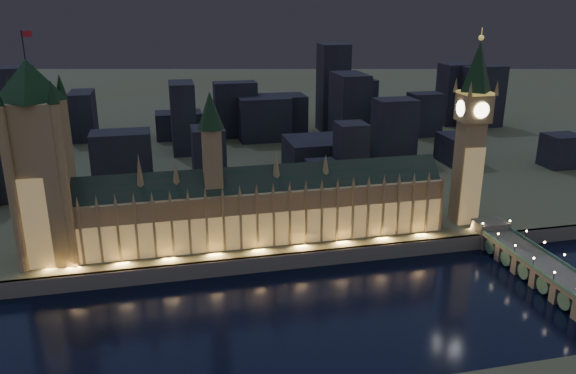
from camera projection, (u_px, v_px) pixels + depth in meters
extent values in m
plane|color=black|center=(305.00, 311.00, 240.94)|extent=(2000.00, 2000.00, 0.00)
cube|color=#4C4A2E|center=(204.00, 100.00, 720.04)|extent=(2000.00, 960.00, 8.00)
cube|color=#4B5550|center=(284.00, 262.00, 277.54)|extent=(2000.00, 2.50, 8.00)
cube|color=olive|center=(254.00, 214.00, 288.76)|extent=(200.05, 20.54, 28.00)
cube|color=tan|center=(257.00, 231.00, 280.89)|extent=(200.00, 0.50, 18.00)
cube|color=black|center=(253.00, 183.00, 283.33)|extent=(200.04, 16.81, 16.26)
cube|color=olive|center=(212.00, 161.00, 274.96)|extent=(9.00, 9.00, 32.00)
cone|color=black|center=(210.00, 110.00, 266.97)|extent=(13.00, 13.00, 18.00)
cube|color=olive|center=(43.00, 240.00, 257.86)|extent=(1.20, 1.20, 28.00)
cone|color=olive|center=(38.00, 205.00, 252.98)|extent=(2.00, 2.00, 6.00)
cube|color=olive|center=(62.00, 239.00, 259.62)|extent=(1.20, 1.20, 28.00)
cone|color=olive|center=(58.00, 204.00, 254.74)|extent=(2.00, 2.00, 6.00)
cube|color=olive|center=(81.00, 237.00, 261.37)|extent=(1.20, 1.20, 28.00)
cone|color=olive|center=(77.00, 202.00, 256.50)|extent=(2.00, 2.00, 6.00)
cube|color=olive|center=(100.00, 236.00, 263.13)|extent=(1.20, 1.20, 28.00)
cone|color=olive|center=(96.00, 201.00, 258.26)|extent=(2.00, 2.00, 6.00)
cube|color=olive|center=(118.00, 234.00, 264.89)|extent=(1.20, 1.20, 28.00)
cone|color=olive|center=(115.00, 200.00, 260.02)|extent=(2.00, 2.00, 6.00)
cube|color=olive|center=(137.00, 232.00, 266.65)|extent=(1.20, 1.20, 28.00)
cone|color=olive|center=(133.00, 198.00, 261.78)|extent=(2.00, 2.00, 6.00)
cube|color=olive|center=(154.00, 231.00, 268.41)|extent=(1.20, 1.20, 28.00)
cone|color=olive|center=(152.00, 197.00, 263.54)|extent=(2.00, 2.00, 6.00)
cube|color=olive|center=(172.00, 229.00, 270.17)|extent=(1.20, 1.20, 28.00)
cone|color=olive|center=(170.00, 196.00, 265.30)|extent=(2.00, 2.00, 6.00)
cube|color=olive|center=(190.00, 228.00, 271.93)|extent=(1.20, 1.20, 28.00)
cone|color=olive|center=(188.00, 194.00, 267.06)|extent=(2.00, 2.00, 6.00)
cube|color=olive|center=(207.00, 226.00, 273.69)|extent=(1.20, 1.20, 28.00)
cone|color=olive|center=(205.00, 193.00, 268.82)|extent=(2.00, 2.00, 6.00)
cube|color=olive|center=(224.00, 225.00, 275.45)|extent=(1.20, 1.20, 28.00)
cone|color=olive|center=(222.00, 192.00, 270.58)|extent=(2.00, 2.00, 6.00)
cube|color=olive|center=(241.00, 223.00, 277.21)|extent=(1.20, 1.20, 28.00)
cone|color=olive|center=(240.00, 191.00, 272.33)|extent=(2.00, 2.00, 6.00)
cube|color=olive|center=(257.00, 222.00, 278.97)|extent=(1.20, 1.20, 28.00)
cone|color=olive|center=(257.00, 189.00, 274.09)|extent=(2.00, 2.00, 6.00)
cube|color=olive|center=(274.00, 221.00, 280.73)|extent=(1.20, 1.20, 28.00)
cone|color=olive|center=(273.00, 188.00, 275.85)|extent=(2.00, 2.00, 6.00)
cube|color=olive|center=(290.00, 219.00, 282.49)|extent=(1.20, 1.20, 28.00)
cone|color=olive|center=(290.00, 187.00, 277.61)|extent=(2.00, 2.00, 6.00)
cube|color=olive|center=(306.00, 218.00, 284.25)|extent=(1.20, 1.20, 28.00)
cone|color=olive|center=(306.00, 186.00, 279.37)|extent=(2.00, 2.00, 6.00)
cube|color=olive|center=(322.00, 217.00, 286.01)|extent=(1.20, 1.20, 28.00)
cone|color=olive|center=(322.00, 185.00, 281.13)|extent=(2.00, 2.00, 6.00)
cube|color=olive|center=(337.00, 215.00, 287.77)|extent=(1.20, 1.20, 28.00)
cone|color=olive|center=(338.00, 183.00, 282.89)|extent=(2.00, 2.00, 6.00)
cube|color=olive|center=(353.00, 214.00, 289.53)|extent=(1.20, 1.20, 28.00)
cone|color=olive|center=(354.00, 182.00, 284.65)|extent=(2.00, 2.00, 6.00)
cube|color=olive|center=(368.00, 213.00, 291.29)|extent=(1.20, 1.20, 28.00)
cone|color=olive|center=(369.00, 181.00, 286.41)|extent=(2.00, 2.00, 6.00)
cube|color=olive|center=(383.00, 211.00, 293.05)|extent=(1.20, 1.20, 28.00)
cone|color=olive|center=(384.00, 180.00, 288.17)|extent=(2.00, 2.00, 6.00)
cube|color=olive|center=(398.00, 210.00, 294.80)|extent=(1.20, 1.20, 28.00)
cone|color=olive|center=(399.00, 179.00, 289.93)|extent=(2.00, 2.00, 6.00)
cube|color=olive|center=(413.00, 209.00, 296.56)|extent=(1.20, 1.20, 28.00)
cone|color=olive|center=(414.00, 178.00, 291.69)|extent=(2.00, 2.00, 6.00)
cube|color=olive|center=(427.00, 208.00, 298.32)|extent=(1.20, 1.20, 28.00)
cone|color=olive|center=(429.00, 177.00, 293.45)|extent=(2.00, 2.00, 6.00)
cube|color=olive|center=(441.00, 206.00, 300.08)|extent=(1.20, 1.20, 28.00)
cone|color=olive|center=(444.00, 176.00, 295.21)|extent=(2.00, 2.00, 6.00)
cone|color=olive|center=(139.00, 171.00, 268.53)|extent=(4.40, 4.40, 18.00)
cone|color=olive|center=(176.00, 173.00, 272.75)|extent=(4.40, 4.40, 14.00)
cone|color=olive|center=(276.00, 165.00, 282.99)|extent=(4.40, 4.40, 16.00)
cone|color=olive|center=(326.00, 165.00, 289.12)|extent=(4.40, 4.40, 12.00)
cube|color=olive|center=(43.00, 183.00, 260.18)|extent=(24.87, 24.87, 76.74)
cube|color=tan|center=(44.00, 224.00, 255.06)|extent=(22.00, 0.50, 44.00)
cone|color=black|center=(28.00, 80.00, 245.05)|extent=(31.68, 31.68, 18.00)
cylinder|color=black|center=(23.00, 45.00, 240.26)|extent=(0.50, 0.50, 12.00)
cube|color=#AF1925|center=(27.00, 34.00, 239.28)|extent=(4.00, 0.15, 2.50)
cylinder|color=olive|center=(12.00, 192.00, 247.69)|extent=(4.40, 4.40, 76.74)
cylinder|color=olive|center=(23.00, 177.00, 268.02)|extent=(4.40, 4.40, 76.74)
cone|color=black|center=(9.00, 86.00, 254.17)|extent=(5.20, 5.20, 10.00)
cylinder|color=olive|center=(65.00, 189.00, 252.34)|extent=(4.40, 4.40, 76.74)
cone|color=black|center=(52.00, 92.00, 238.49)|extent=(5.20, 5.20, 10.00)
cylinder|color=olive|center=(72.00, 174.00, 272.66)|extent=(4.40, 4.40, 76.74)
cone|color=black|center=(60.00, 85.00, 258.81)|extent=(5.20, 5.20, 10.00)
cube|color=olive|center=(467.00, 172.00, 309.33)|extent=(12.72, 12.72, 57.18)
cube|color=tan|center=(472.00, 187.00, 305.71)|extent=(12.00, 0.50, 44.00)
cube|color=olive|center=(474.00, 108.00, 297.86)|extent=(15.00, 15.00, 14.67)
cube|color=#F2C64C|center=(475.00, 93.00, 295.32)|extent=(15.75, 15.75, 1.20)
cone|color=black|center=(478.00, 66.00, 290.98)|extent=(18.00, 18.00, 26.00)
sphere|color=#F2C64C|center=(481.00, 38.00, 286.35)|extent=(2.80, 2.80, 2.80)
cylinder|color=#F2C64C|center=(482.00, 33.00, 285.55)|extent=(0.40, 0.40, 5.00)
cylinder|color=#FFF2BF|center=(482.00, 110.00, 290.70)|extent=(8.40, 0.50, 8.40)
cylinder|color=#FFF2BF|center=(466.00, 105.00, 305.02)|extent=(8.40, 0.50, 8.40)
cylinder|color=#FFF2BF|center=(461.00, 108.00, 296.22)|extent=(0.50, 8.40, 8.40)
cylinder|color=#FFF2BF|center=(487.00, 107.00, 299.49)|extent=(0.50, 8.40, 8.40)
cone|color=olive|center=(471.00, 89.00, 285.72)|extent=(2.60, 2.60, 8.00)
cone|color=olive|center=(456.00, 85.00, 299.58)|extent=(2.60, 2.60, 8.00)
cone|color=olive|center=(497.00, 88.00, 288.89)|extent=(2.60, 2.60, 8.00)
cone|color=olive|center=(481.00, 84.00, 302.75)|extent=(2.60, 2.60, 8.00)
cube|color=#4B5550|center=(558.00, 274.00, 252.99)|extent=(16.87, 100.00, 1.60)
cube|color=#315B49|center=(543.00, 273.00, 250.84)|extent=(0.80, 100.00, 1.60)
cube|color=#315B49|center=(574.00, 270.00, 254.24)|extent=(0.80, 100.00, 1.60)
cube|color=#4B5550|center=(490.00, 229.00, 304.04)|extent=(16.87, 12.00, 9.50)
cube|color=#4B5550|center=(567.00, 292.00, 248.04)|extent=(15.18, 4.00, 9.50)
cylinder|color=black|center=(554.00, 277.00, 243.67)|extent=(0.30, 0.30, 4.40)
sphere|color=#FFD88C|center=(555.00, 272.00, 242.94)|extent=(1.00, 1.00, 1.00)
cube|color=#4B5550|center=(546.00, 277.00, 261.23)|extent=(15.18, 4.00, 9.50)
cylinder|color=black|center=(533.00, 263.00, 256.87)|extent=(0.30, 0.30, 4.40)
sphere|color=#FFD88C|center=(534.00, 258.00, 256.13)|extent=(1.00, 1.00, 1.00)
cylinder|color=black|center=(564.00, 259.00, 260.26)|extent=(0.30, 0.30, 4.40)
sphere|color=#FFD88C|center=(565.00, 255.00, 259.53)|extent=(1.00, 1.00, 1.00)
cube|color=#4B5550|center=(527.00, 264.00, 274.43)|extent=(15.18, 4.00, 9.50)
cylinder|color=black|center=(515.00, 250.00, 270.07)|extent=(0.30, 0.30, 4.40)
sphere|color=#FFD88C|center=(515.00, 245.00, 269.33)|extent=(1.00, 1.00, 1.00)
cylinder|color=black|center=(544.00, 247.00, 273.46)|extent=(0.30, 0.30, 4.40)
sphere|color=#FFD88C|center=(545.00, 242.00, 272.72)|extent=(1.00, 1.00, 1.00)
cube|color=#4B5550|center=(510.00, 252.00, 287.63)|extent=(15.18, 4.00, 9.50)
cylinder|color=black|center=(498.00, 238.00, 283.26)|extent=(0.30, 0.30, 4.40)
sphere|color=#FFD88C|center=(498.00, 234.00, 282.53)|extent=(1.00, 1.00, 1.00)
cylinder|color=black|center=(526.00, 235.00, 286.66)|extent=(0.30, 0.30, 4.40)
sphere|color=#FFD88C|center=(527.00, 231.00, 285.92)|extent=(1.00, 1.00, 1.00)
cube|color=#4B5550|center=(494.00, 240.00, 300.82)|extent=(15.18, 4.00, 9.50)
cylinder|color=black|center=(482.00, 227.00, 296.46)|extent=(0.30, 0.30, 4.40)
sphere|color=#FFD88C|center=(483.00, 223.00, 295.73)|extent=(1.00, 1.00, 1.00)
cylinder|color=black|center=(510.00, 225.00, 299.85)|extent=(0.30, 0.30, 4.40)
sphere|color=#FFD88C|center=(510.00, 221.00, 299.12)|extent=(1.00, 1.00, 1.00)
cylinder|color=#315B49|center=(556.00, 284.00, 254.52)|extent=(14.85, 8.00, 8.00)
cylinder|color=#315B49|center=(536.00, 270.00, 267.72)|extent=(14.85, 8.00, 8.00)
cylinder|color=#315B49|center=(518.00, 257.00, 280.92)|extent=(14.85, 8.00, 8.00)
cylinder|color=#315B49|center=(502.00, 245.00, 294.11)|extent=(14.85, 8.00, 8.00)
cube|color=black|center=(322.00, 176.00, 365.41)|extent=(19.03, 19.80, 19.57)
cube|color=black|center=(480.00, 96.00, 543.94)|extent=(42.59, 22.95, 58.69)
cube|color=black|center=(561.00, 151.00, 416.85)|extent=(25.07, 21.33, 24.40)
cube|color=black|center=(351.00, 153.00, 377.37)|extent=(19.65, 20.18, 41.39)
cube|color=black|center=(294.00, 115.00, 511.24)|extent=(19.44, 30.73, 37.18)
cube|color=black|center=(236.00, 110.00, 504.08)|extent=(37.76, 19.44, 49.32)
cube|color=black|center=(183.00, 118.00, 451.95)|extent=(18.99, 34.57, 56.73)
cube|color=black|center=(209.00, 157.00, 371.66)|extent=(21.11, 25.14, 39.74)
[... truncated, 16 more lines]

